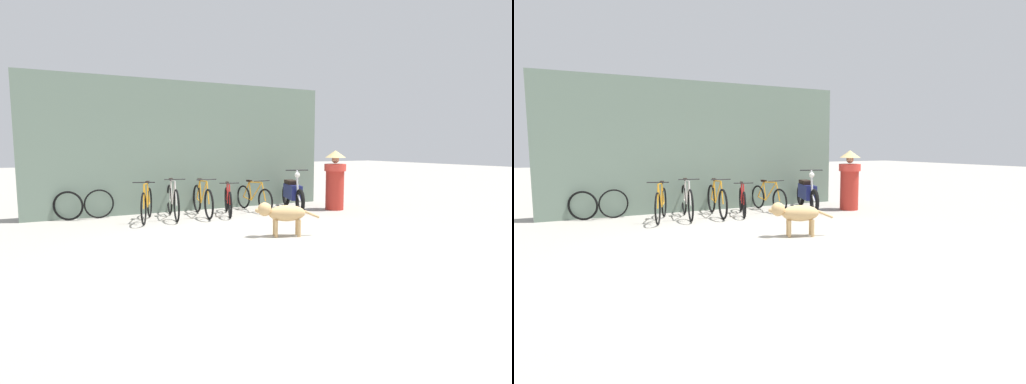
{
  "view_description": "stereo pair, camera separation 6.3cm",
  "coord_description": "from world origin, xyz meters",
  "views": [
    {
      "loc": [
        -3.04,
        -6.27,
        1.64
      ],
      "look_at": [
        0.84,
        1.46,
        0.65
      ],
      "focal_mm": 28.0,
      "sensor_mm": 36.0,
      "label": 1
    },
    {
      "loc": [
        -2.98,
        -6.3,
        1.64
      ],
      "look_at": [
        0.84,
        1.46,
        0.65
      ],
      "focal_mm": 28.0,
      "sensor_mm": 36.0,
      "label": 2
    }
  ],
  "objects": [
    {
      "name": "bicycle_1",
      "position": [
        -0.67,
        2.72,
        0.38
      ],
      "size": [
        0.46,
        1.81,
        0.93
      ],
      "rotation": [
        0.0,
        0.0,
        -1.69
      ],
      "color": "black",
      "rests_on": "ground"
    },
    {
      "name": "ground_plane",
      "position": [
        0.0,
        0.0,
        0.0
      ],
      "size": [
        60.0,
        60.0,
        0.0
      ],
      "primitive_type": "plane",
      "color": "#9E998E"
    },
    {
      "name": "motorcycle",
      "position": [
        2.45,
        2.54,
        0.43
      ],
      "size": [
        0.72,
        1.93,
        1.06
      ],
      "rotation": [
        0.0,
        0.0,
        -1.86
      ],
      "color": "black",
      "rests_on": "ground"
    },
    {
      "name": "spare_tire_right",
      "position": [
        -2.84,
        3.41,
        0.33
      ],
      "size": [
        0.63,
        0.28,
        0.66
      ],
      "rotation": [
        0.0,
        0.0,
        -0.37
      ],
      "color": "black",
      "rests_on": "ground"
    },
    {
      "name": "bicycle_4",
      "position": [
        1.45,
        2.79,
        0.33
      ],
      "size": [
        0.46,
        1.62,
        0.81
      ],
      "rotation": [
        0.0,
        0.0,
        -1.44
      ],
      "color": "black",
      "rests_on": "ground"
    },
    {
      "name": "spare_tire_left",
      "position": [
        -2.2,
        3.41,
        0.33
      ],
      "size": [
        0.67,
        0.14,
        0.67
      ],
      "rotation": [
        0.0,
        0.0,
        0.15
      ],
      "color": "black",
      "rests_on": "ground"
    },
    {
      "name": "stray_dog",
      "position": [
        0.61,
        -0.07,
        0.43
      ],
      "size": [
        1.16,
        0.55,
        0.63
      ],
      "rotation": [
        0.0,
        0.0,
        2.81
      ],
      "color": "tan",
      "rests_on": "ground"
    },
    {
      "name": "bicycle_0",
      "position": [
        -1.29,
        2.6,
        0.37
      ],
      "size": [
        0.62,
        1.6,
        0.9
      ],
      "rotation": [
        0.0,
        0.0,
        -1.9
      ],
      "color": "black",
      "rests_on": "ground"
    },
    {
      "name": "bicycle_3",
      "position": [
        0.64,
        2.56,
        0.33
      ],
      "size": [
        0.58,
        1.52,
        0.81
      ],
      "rotation": [
        0.0,
        0.0,
        -1.87
      ],
      "color": "black",
      "rests_on": "ground"
    },
    {
      "name": "shop_wall_back",
      "position": [
        0.0,
        3.66,
        1.63
      ],
      "size": [
        7.64,
        0.2,
        3.26
      ],
      "color": "slate",
      "rests_on": "ground"
    },
    {
      "name": "bicycle_2",
      "position": [
        0.03,
        2.68,
        0.37
      ],
      "size": [
        0.46,
        1.77,
        0.9
      ],
      "rotation": [
        0.0,
        0.0,
        -1.64
      ],
      "color": "black",
      "rests_on": "ground"
    },
    {
      "name": "person_in_robes",
      "position": [
        3.42,
        2.04,
        0.8
      ],
      "size": [
        0.66,
        0.66,
        1.54
      ],
      "rotation": [
        0.0,
        0.0,
        3.35
      ],
      "color": "#B72D23",
      "rests_on": "ground"
    }
  ]
}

